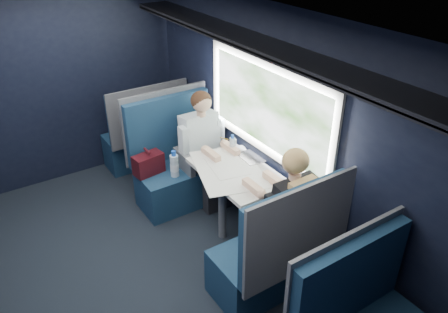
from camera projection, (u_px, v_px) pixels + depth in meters
ground at (145, 269)px, 4.14m from camera, size 2.80×4.20×0.01m
room_shell at (130, 128)px, 3.42m from camera, size 3.00×4.40×2.40m
table at (235, 178)px, 4.30m from camera, size 0.62×1.00×0.74m
seat_bay_near at (178, 167)px, 4.97m from camera, size 1.05×0.62×1.26m
seat_bay_far at (275, 256)px, 3.70m from camera, size 1.04×0.62×1.26m
seat_row_front at (145, 136)px, 5.65m from camera, size 1.04×0.51×1.16m
man at (205, 144)px, 4.82m from camera, size 0.53×0.56×1.32m
woman at (288, 206)px, 3.79m from camera, size 0.53×0.56×1.32m
papers at (228, 169)px, 4.30m from camera, size 0.83×1.00×0.01m
laptop at (256, 151)px, 4.49m from camera, size 0.25×0.31×0.22m
bottle_small at (232, 145)px, 4.56m from camera, size 0.06×0.06×0.20m
cup at (233, 143)px, 4.69m from camera, size 0.06×0.06×0.08m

